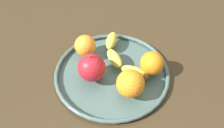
{
  "coord_description": "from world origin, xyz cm",
  "views": [
    {
      "loc": [
        32.16,
        -35.58,
        56.74
      ],
      "look_at": [
        0.0,
        0.0,
        4.8
      ],
      "focal_mm": 40.0,
      "sensor_mm": 36.0,
      "label": 1
    }
  ],
  "objects_px": {
    "orange_front_left": "(130,83)",
    "banana": "(121,57)",
    "apple": "(92,68)",
    "orange_back_right": "(86,45)",
    "orange_back_left": "(152,63)",
    "fruit_bowl": "(112,73)"
  },
  "relations": [
    {
      "from": "orange_front_left",
      "to": "banana",
      "type": "bearing_deg",
      "value": 143.07
    },
    {
      "from": "banana",
      "to": "orange_front_left",
      "type": "distance_m",
      "value": 0.12
    },
    {
      "from": "orange_front_left",
      "to": "apple",
      "type": "bearing_deg",
      "value": -165.31
    },
    {
      "from": "banana",
      "to": "orange_back_right",
      "type": "xyz_separation_m",
      "value": [
        -0.1,
        -0.04,
        0.02
      ]
    },
    {
      "from": "apple",
      "to": "orange_back_left",
      "type": "bearing_deg",
      "value": 49.55
    },
    {
      "from": "fruit_bowl",
      "to": "orange_front_left",
      "type": "distance_m",
      "value": 0.1
    },
    {
      "from": "orange_back_right",
      "to": "orange_back_left",
      "type": "relative_size",
      "value": 0.97
    },
    {
      "from": "fruit_bowl",
      "to": "apple",
      "type": "bearing_deg",
      "value": -116.32
    },
    {
      "from": "orange_front_left",
      "to": "orange_back_right",
      "type": "bearing_deg",
      "value": 172.27
    },
    {
      "from": "banana",
      "to": "apple",
      "type": "bearing_deg",
      "value": -78.15
    },
    {
      "from": "fruit_bowl",
      "to": "orange_back_right",
      "type": "relative_size",
      "value": 5.15
    },
    {
      "from": "banana",
      "to": "orange_back_left",
      "type": "xyz_separation_m",
      "value": [
        0.09,
        0.03,
        0.02
      ]
    },
    {
      "from": "orange_front_left",
      "to": "fruit_bowl",
      "type": "bearing_deg",
      "value": 164.4
    },
    {
      "from": "orange_back_right",
      "to": "banana",
      "type": "bearing_deg",
      "value": 24.07
    },
    {
      "from": "fruit_bowl",
      "to": "orange_back_left",
      "type": "height_order",
      "value": "orange_back_left"
    },
    {
      "from": "fruit_bowl",
      "to": "banana",
      "type": "distance_m",
      "value": 0.05
    },
    {
      "from": "orange_front_left",
      "to": "orange_back_left",
      "type": "xyz_separation_m",
      "value": [
        -0.0,
        0.1,
        -0.0
      ]
    },
    {
      "from": "orange_back_right",
      "to": "orange_back_left",
      "type": "xyz_separation_m",
      "value": [
        0.19,
        0.07,
        0.0
      ]
    },
    {
      "from": "fruit_bowl",
      "to": "apple",
      "type": "relative_size",
      "value": 3.91
    },
    {
      "from": "apple",
      "to": "orange_front_left",
      "type": "height_order",
      "value": "apple"
    },
    {
      "from": "apple",
      "to": "fruit_bowl",
      "type": "bearing_deg",
      "value": 63.68
    },
    {
      "from": "fruit_bowl",
      "to": "orange_back_right",
      "type": "distance_m",
      "value": 0.12
    }
  ]
}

